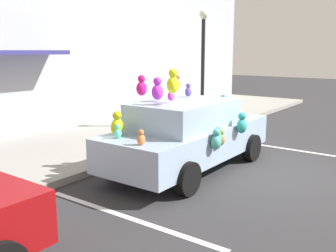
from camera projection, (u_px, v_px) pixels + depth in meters
name	position (u px, v px, depth m)	size (l,w,h in m)	color
ground_plane	(269.00, 175.00, 8.20)	(60.00, 60.00, 0.00)	#2D2D30
sidewalk	(103.00, 139.00, 11.08)	(24.00, 4.00, 0.15)	gray
storefront_building	(50.00, 31.00, 11.70)	(24.00, 1.25, 6.40)	#B2B7C1
parking_stripe_front	(267.00, 146.00, 10.65)	(0.12, 3.60, 0.01)	silver
parking_stripe_rear	(127.00, 217.00, 6.10)	(0.12, 3.60, 0.01)	silver
plush_covered_car	(188.00, 134.00, 8.43)	(4.51, 2.04, 2.26)	#97AEC9
teddy_bear_on_sidewalk	(180.00, 123.00, 11.71)	(0.32, 0.27, 0.62)	#9E723D
street_lamp_post	(203.00, 56.00, 12.12)	(0.28, 0.28, 3.68)	black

